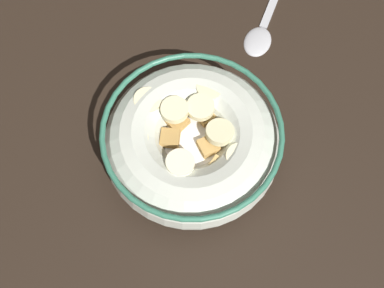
{
  "coord_description": "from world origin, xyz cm",
  "views": [
    {
      "loc": [
        -9.99,
        18.57,
        51.84
      ],
      "look_at": [
        0.0,
        0.0,
        3.0
      ],
      "focal_mm": 46.64,
      "sensor_mm": 36.0,
      "label": 1
    }
  ],
  "objects": [
    {
      "name": "spoon",
      "position": [
        0.26,
        -19.23,
        0.34
      ],
      "size": [
        4.15,
        16.14,
        0.8
      ],
      "color": "#B7B7BC",
      "rests_on": "ground_plane"
    },
    {
      "name": "ground_plane",
      "position": [
        0.0,
        0.0,
        -1.0
      ],
      "size": [
        103.35,
        103.35,
        2.0
      ],
      "primitive_type": "cube",
      "color": "black"
    },
    {
      "name": "cereal_bowl",
      "position": [
        0.01,
        -0.03,
        3.5
      ],
      "size": [
        18.78,
        18.78,
        6.53
      ],
      "color": "beige",
      "rests_on": "ground_plane"
    }
  ]
}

